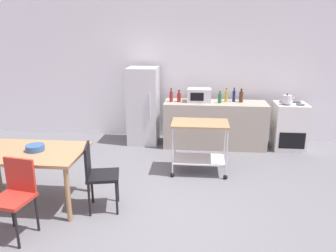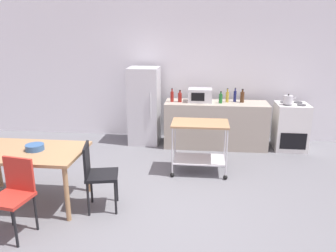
% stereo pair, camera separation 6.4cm
% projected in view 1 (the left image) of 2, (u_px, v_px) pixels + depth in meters
% --- Properties ---
extents(ground_plane, '(12.00, 12.00, 0.00)m').
position_uv_depth(ground_plane, '(152.00, 210.00, 4.35)').
color(ground_plane, slate).
extents(back_wall, '(8.40, 0.12, 2.90)m').
position_uv_depth(back_wall, '(172.00, 70.00, 7.00)').
color(back_wall, white).
rests_on(back_wall, ground_plane).
extents(kitchen_counter, '(2.00, 0.64, 0.90)m').
position_uv_depth(kitchen_counter, '(215.00, 124.00, 6.62)').
color(kitchen_counter, '#A89E8E').
rests_on(kitchen_counter, ground_plane).
extents(dining_table, '(1.50, 0.90, 0.75)m').
position_uv_depth(dining_table, '(27.00, 157.00, 4.35)').
color(dining_table, '#A37A51').
rests_on(dining_table, ground_plane).
extents(chair_red, '(0.46, 0.46, 0.89)m').
position_uv_depth(chair_red, '(15.00, 193.00, 3.70)').
color(chair_red, '#B72D23').
rests_on(chair_red, ground_plane).
extents(chair_black, '(0.48, 0.48, 0.89)m').
position_uv_depth(chair_black, '(98.00, 172.00, 4.24)').
color(chair_black, black).
rests_on(chair_black, ground_plane).
extents(stove_oven, '(0.60, 0.61, 0.92)m').
position_uv_depth(stove_oven, '(289.00, 126.00, 6.51)').
color(stove_oven, white).
rests_on(stove_oven, ground_plane).
extents(refrigerator, '(0.60, 0.63, 1.55)m').
position_uv_depth(refrigerator, '(143.00, 106.00, 6.76)').
color(refrigerator, silver).
rests_on(refrigerator, ground_plane).
extents(kitchen_cart, '(0.91, 0.57, 0.85)m').
position_uv_depth(kitchen_cart, '(200.00, 139.00, 5.36)').
color(kitchen_cart, '#A37A51').
rests_on(kitchen_cart, ground_plane).
extents(bottle_sparkling_water, '(0.07, 0.07, 0.27)m').
position_uv_depth(bottle_sparkling_water, '(171.00, 96.00, 6.52)').
color(bottle_sparkling_water, maroon).
rests_on(bottle_sparkling_water, kitchen_counter).
extents(bottle_vinegar, '(0.07, 0.07, 0.23)m').
position_uv_depth(bottle_vinegar, '(179.00, 97.00, 6.50)').
color(bottle_vinegar, maroon).
rests_on(bottle_vinegar, kitchen_counter).
extents(microwave, '(0.46, 0.35, 0.26)m').
position_uv_depth(microwave, '(199.00, 95.00, 6.52)').
color(microwave, silver).
rests_on(microwave, kitchen_counter).
extents(bottle_hot_sauce, '(0.07, 0.07, 0.23)m').
position_uv_depth(bottle_hot_sauce, '(220.00, 98.00, 6.41)').
color(bottle_hot_sauce, '#1E6628').
rests_on(bottle_hot_sauce, kitchen_counter).
extents(bottle_sesame_oil, '(0.06, 0.06, 0.27)m').
position_uv_depth(bottle_sesame_oil, '(226.00, 96.00, 6.50)').
color(bottle_sesame_oil, gold).
rests_on(bottle_sesame_oil, kitchen_counter).
extents(bottle_olive_oil, '(0.06, 0.06, 0.28)m').
position_uv_depth(bottle_olive_oil, '(234.00, 96.00, 6.53)').
color(bottle_olive_oil, navy).
rests_on(bottle_olive_oil, kitchen_counter).
extents(bottle_soda, '(0.08, 0.08, 0.26)m').
position_uv_depth(bottle_soda, '(241.00, 97.00, 6.48)').
color(bottle_soda, '#4C2D19').
rests_on(bottle_soda, kitchen_counter).
extents(fruit_bowl, '(0.24, 0.24, 0.08)m').
position_uv_depth(fruit_bowl, '(35.00, 148.00, 4.32)').
color(fruit_bowl, '#33598C').
rests_on(fruit_bowl, dining_table).
extents(kettle, '(0.24, 0.17, 0.19)m').
position_uv_depth(kettle, '(287.00, 99.00, 6.27)').
color(kettle, silver).
rests_on(kettle, stove_oven).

